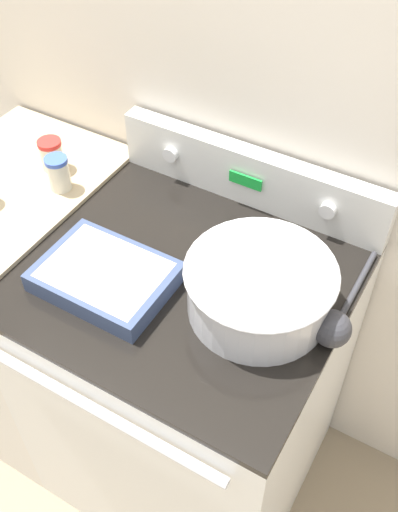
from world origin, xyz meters
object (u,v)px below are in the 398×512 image
at_px(spice_jar_blue_cap, 58,173).
at_px(spice_jar_red_cap, 52,155).
at_px(mixing_bowl, 260,287).
at_px(ladle, 334,325).
at_px(casserole_dish, 105,276).

xyz_separation_m(spice_jar_blue_cap, spice_jar_red_cap, (-0.07, 0.06, -0.00)).
relative_size(mixing_bowl, ladle, 0.99).
bearing_deg(mixing_bowl, casserole_dish, -161.55).
bearing_deg(spice_jar_blue_cap, mixing_bowl, -8.91).
bearing_deg(mixing_bowl, ladle, 3.87).
bearing_deg(casserole_dish, spice_jar_red_cap, 144.51).
xyz_separation_m(mixing_bowl, casserole_dish, (-0.33, -0.11, -0.04)).
height_order(ladle, spice_jar_red_cap, spice_jar_red_cap).
relative_size(casserole_dish, spice_jar_red_cap, 3.34).
distance_m(ladle, spice_jar_blue_cap, 0.81).
bearing_deg(spice_jar_blue_cap, ladle, -6.23).
xyz_separation_m(casserole_dish, spice_jar_red_cap, (-0.37, 0.27, 0.03)).
height_order(spice_jar_blue_cap, spice_jar_red_cap, spice_jar_blue_cap).
height_order(mixing_bowl, spice_jar_blue_cap, mixing_bowl).
distance_m(casserole_dish, ladle, 0.52).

